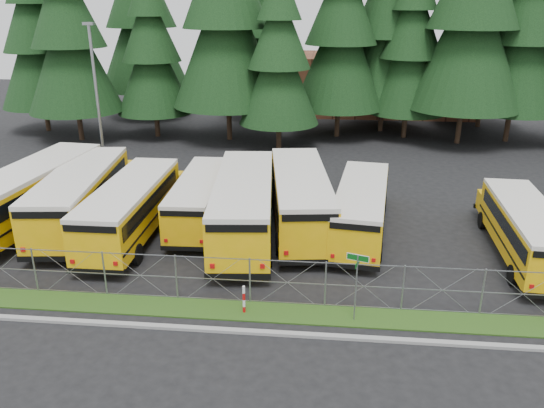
{
  "coord_description": "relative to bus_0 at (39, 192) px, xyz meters",
  "views": [
    {
      "loc": [
        1.71,
        -19.42,
        11.44
      ],
      "look_at": [
        -0.61,
        4.0,
        2.38
      ],
      "focal_mm": 35.0,
      "sensor_mm": 36.0,
      "label": 1
    }
  ],
  "objects": [
    {
      "name": "ground",
      "position": [
        13.72,
        -6.56,
        -1.59
      ],
      "size": [
        120.0,
        120.0,
        0.0
      ],
      "primitive_type": "plane",
      "color": "black",
      "rests_on": "ground"
    },
    {
      "name": "curb",
      "position": [
        13.72,
        -9.66,
        -1.53
      ],
      "size": [
        50.0,
        0.25,
        0.12
      ],
      "primitive_type": "cube",
      "color": "gray",
      "rests_on": "ground"
    },
    {
      "name": "grass_verge",
      "position": [
        13.72,
        -8.26,
        -1.56
      ],
      "size": [
        50.0,
        1.4,
        0.06
      ],
      "primitive_type": "cube",
      "color": "#1F4313",
      "rests_on": "ground"
    },
    {
      "name": "chainlink_fence",
      "position": [
        13.72,
        -7.56,
        -0.59
      ],
      "size": [
        44.0,
        0.1,
        2.0
      ],
      "primitive_type": null,
      "color": "gray",
      "rests_on": "ground"
    },
    {
      "name": "brick_building",
      "position": [
        19.72,
        33.44,
        1.41
      ],
      "size": [
        22.0,
        10.0,
        6.0
      ],
      "primitive_type": "cube",
      "color": "brown",
      "rests_on": "ground"
    },
    {
      "name": "bus_0",
      "position": [
        0.0,
        0.0,
        0.0
      ],
      "size": [
        3.93,
        12.33,
        3.18
      ],
      "primitive_type": null,
      "rotation": [
        0.0,
        0.0,
        -0.09
      ],
      "color": "#DFA707",
      "rests_on": "ground"
    },
    {
      "name": "bus_1",
      "position": [
        2.67,
        -0.35,
        -0.04
      ],
      "size": [
        4.08,
        12.05,
        3.1
      ],
      "primitive_type": null,
      "rotation": [
        0.0,
        0.0,
        0.11
      ],
      "color": "#DFA707",
      "rests_on": "ground"
    },
    {
      "name": "bus_2",
      "position": [
        5.87,
        -1.54,
        -0.13
      ],
      "size": [
        2.65,
        11.12,
        2.91
      ],
      "primitive_type": null,
      "rotation": [
        0.0,
        0.0,
        0.0
      ],
      "color": "#DFA707",
      "rests_on": "ground"
    },
    {
      "name": "bus_3",
      "position": [
        8.92,
        0.62,
        -0.29
      ],
      "size": [
        2.66,
        9.94,
        2.59
      ],
      "primitive_type": null,
      "rotation": [
        0.0,
        0.0,
        0.03
      ],
      "color": "#DFA707",
      "rests_on": "ground"
    },
    {
      "name": "bus_4",
      "position": [
        11.54,
        -0.95,
        0.01
      ],
      "size": [
        3.99,
        12.43,
        3.2
      ],
      "primitive_type": null,
      "rotation": [
        0.0,
        0.0,
        0.09
      ],
      "color": "#DFA707",
      "rests_on": "ground"
    },
    {
      "name": "bus_5",
      "position": [
        14.3,
        0.49,
        -0.03
      ],
      "size": [
        4.29,
        12.12,
        3.11
      ],
      "primitive_type": null,
      "rotation": [
        0.0,
        0.0,
        0.13
      ],
      "color": "#DFA707",
      "rests_on": "ground"
    },
    {
      "name": "bus_6",
      "position": [
        17.52,
        -0.25,
        -0.22
      ],
      "size": [
        3.77,
        10.65,
        2.73
      ],
      "primitive_type": null,
      "rotation": [
        0.0,
        0.0,
        -0.13
      ],
      "color": "#DFA707",
      "rests_on": "ground"
    },
    {
      "name": "bus_east",
      "position": [
        24.93,
        -2.18,
        -0.28
      ],
      "size": [
        2.9,
        10.13,
        2.63
      ],
      "primitive_type": null,
      "rotation": [
        0.0,
        0.0,
        -0.05
      ],
      "color": "#DFA707",
      "rests_on": "ground"
    },
    {
      "name": "street_sign",
      "position": [
        16.84,
        -8.46,
        0.45
      ],
      "size": [
        0.8,
        0.53,
        2.81
      ],
      "color": "gray",
      "rests_on": "ground"
    },
    {
      "name": "striped_bollard",
      "position": [
        12.59,
        -8.36,
        -0.99
      ],
      "size": [
        0.11,
        0.11,
        1.2
      ],
      "primitive_type": "cylinder",
      "color": "#B20C0C",
      "rests_on": "ground"
    },
    {
      "name": "light_standard",
      "position": [
        0.08,
        8.73,
        3.91
      ],
      "size": [
        0.7,
        0.35,
        10.14
      ],
      "color": "gray",
      "rests_on": "ground"
    },
    {
      "name": "conifer_0",
      "position": [
        -10.33,
        20.75,
        6.34
      ],
      "size": [
        7.17,
        7.17,
        15.86
      ],
      "primitive_type": null,
      "color": "black",
      "rests_on": "ground"
    },
    {
      "name": "conifer_1",
      "position": [
        -5.71,
        17.67,
        7.08
      ],
      "size": [
        7.84,
        7.84,
        17.34
      ],
      "primitive_type": null,
      "color": "black",
      "rests_on": "ground"
    },
    {
      "name": "conifer_2",
      "position": [
        0.56,
        19.62,
        5.67
      ],
      "size": [
        6.57,
        6.57,
        14.52
      ],
      "primitive_type": null,
      "color": "black",
      "rests_on": "ground"
    },
    {
      "name": "conifer_3",
      "position": [
        7.22,
        19.04,
        8.73
      ],
      "size": [
        9.33,
        9.33,
        20.64
      ],
      "primitive_type": null,
      "color": "black",
      "rests_on": "ground"
    },
    {
      "name": "conifer_4",
      "position": [
        11.78,
        16.57,
        5.55
      ],
      "size": [
        6.46,
        6.46,
        14.28
      ],
      "primitive_type": null,
      "color": "black",
      "rests_on": "ground"
    },
    {
      "name": "conifer_5",
      "position": [
        16.62,
        21.23,
        7.22
      ],
      "size": [
        7.97,
        7.97,
        17.62
      ],
      "primitive_type": null,
      "color": "black",
      "rests_on": "ground"
    },
    {
      "name": "conifer_6",
      "position": [
        22.57,
        21.38,
        6.01
      ],
      "size": [
        6.87,
        6.87,
        15.2
      ],
      "primitive_type": null,
      "color": "black",
      "rests_on": "ground"
    },
    {
      "name": "conifer_7",
      "position": [
        26.88,
        19.73,
        8.74
      ],
      "size": [
        9.34,
        9.34,
        20.65
      ],
      "primitive_type": null,
      "color": "black",
      "rests_on": "ground"
    },
    {
      "name": "conifer_8",
      "position": [
        31.23,
        20.86,
        7.4
      ],
      "size": [
        8.13,
        8.13,
        17.98
      ],
      "primitive_type": null,
      "color": "black",
      "rests_on": "ground"
    },
    {
      "name": "conifer_10",
      "position": [
        -2.91,
        27.89,
        8.33
      ],
      "size": [
        8.97,
        8.97,
        19.84
      ],
      "primitive_type": null,
      "color": "black",
      "rests_on": "ground"
    },
    {
      "name": "conifer_11",
      "position": [
        8.74,
        29.01,
        7.37
      ],
      "size": [
        8.1,
        8.1,
        17.92
      ],
      "primitive_type": null,
      "color": "black",
      "rests_on": "ground"
    },
    {
      "name": "conifer_12",
      "position": [
        20.71,
        23.68,
        7.66
      ],
      "size": [
        8.37,
        8.37,
        18.5
      ],
      "primitive_type": null,
      "color": "black",
      "rests_on": "ground"
    },
    {
      "name": "conifer_13",
      "position": [
        30.3,
        26.46,
        7.62
      ],
      "size": [
        8.33,
        8.33,
        18.41
      ],
      "primitive_type": null,
      "color": "black",
      "rests_on": "ground"
    }
  ]
}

